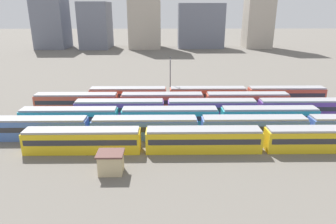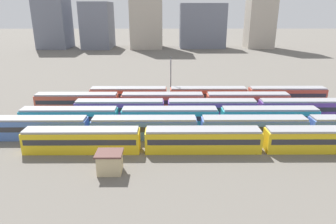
{
  "view_description": "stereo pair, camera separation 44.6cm",
  "coord_description": "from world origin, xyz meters",
  "px_view_note": "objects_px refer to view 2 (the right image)",
  "views": [
    {
      "loc": [
        11.17,
        -43.26,
        21.31
      ],
      "look_at": [
        11.97,
        13.0,
        2.04
      ],
      "focal_mm": 32.25,
      "sensor_mm": 36.0,
      "label": 1
    },
    {
      "loc": [
        11.62,
        -43.27,
        21.31
      ],
      "look_at": [
        11.97,
        13.0,
        2.04
      ],
      "focal_mm": 32.25,
      "sensor_mm": 36.0,
      "label": 2
    }
  ],
  "objects_px": {
    "train_track_3": "(303,108)",
    "train_track_4": "(162,101)",
    "signal_hut": "(110,162)",
    "train_track_2": "(170,117)",
    "train_track_5": "(208,95)",
    "train_track_1": "(308,127)",
    "train_track_0": "(263,139)",
    "catenary_pole_1": "(171,76)"
  },
  "relations": [
    {
      "from": "train_track_4",
      "to": "train_track_5",
      "type": "height_order",
      "value": "same"
    },
    {
      "from": "train_track_1",
      "to": "train_track_4",
      "type": "distance_m",
      "value": 29.82
    },
    {
      "from": "train_track_1",
      "to": "train_track_5",
      "type": "bearing_deg",
      "value": 125.04
    },
    {
      "from": "train_track_1",
      "to": "catenary_pole_1",
      "type": "bearing_deg",
      "value": 134.43
    },
    {
      "from": "train_track_1",
      "to": "train_track_4",
      "type": "bearing_deg",
      "value": 148.46
    },
    {
      "from": "train_track_4",
      "to": "signal_hut",
      "type": "xyz_separation_m",
      "value": [
        -6.86,
        -27.43,
        -0.35
      ]
    },
    {
      "from": "train_track_0",
      "to": "signal_hut",
      "type": "height_order",
      "value": "train_track_0"
    },
    {
      "from": "train_track_1",
      "to": "train_track_5",
      "type": "height_order",
      "value": "same"
    },
    {
      "from": "catenary_pole_1",
      "to": "signal_hut",
      "type": "xyz_separation_m",
      "value": [
        -8.83,
        -35.75,
        -4.26
      ]
    },
    {
      "from": "catenary_pole_1",
      "to": "train_track_5",
      "type": "bearing_deg",
      "value": -19.42
    },
    {
      "from": "train_track_2",
      "to": "train_track_4",
      "type": "height_order",
      "value": "same"
    },
    {
      "from": "catenary_pole_1",
      "to": "train_track_4",
      "type": "bearing_deg",
      "value": -103.31
    },
    {
      "from": "train_track_1",
      "to": "signal_hut",
      "type": "bearing_deg",
      "value": -159.87
    },
    {
      "from": "train_track_1",
      "to": "catenary_pole_1",
      "type": "height_order",
      "value": "catenary_pole_1"
    },
    {
      "from": "train_track_2",
      "to": "signal_hut",
      "type": "bearing_deg",
      "value": -116.07
    },
    {
      "from": "signal_hut",
      "to": "train_track_0",
      "type": "bearing_deg",
      "value": 16.17
    },
    {
      "from": "train_track_2",
      "to": "train_track_4",
      "type": "relative_size",
      "value": 1.0
    },
    {
      "from": "train_track_0",
      "to": "train_track_5",
      "type": "bearing_deg",
      "value": 101.26
    },
    {
      "from": "train_track_5",
      "to": "train_track_0",
      "type": "bearing_deg",
      "value": -78.74
    },
    {
      "from": "train_track_5",
      "to": "signal_hut",
      "type": "relative_size",
      "value": 15.5
    },
    {
      "from": "train_track_0",
      "to": "train_track_5",
      "type": "xyz_separation_m",
      "value": [
        -5.18,
        26.0,
        -0.0
      ]
    },
    {
      "from": "train_track_1",
      "to": "train_track_2",
      "type": "height_order",
      "value": "same"
    },
    {
      "from": "train_track_2",
      "to": "signal_hut",
      "type": "height_order",
      "value": "train_track_2"
    },
    {
      "from": "train_track_0",
      "to": "train_track_2",
      "type": "height_order",
      "value": "same"
    },
    {
      "from": "train_track_0",
      "to": "train_track_3",
      "type": "xyz_separation_m",
      "value": [
        13.13,
        15.6,
        0.0
      ]
    },
    {
      "from": "train_track_2",
      "to": "catenary_pole_1",
      "type": "xyz_separation_m",
      "value": [
        0.5,
        18.72,
        3.91
      ]
    },
    {
      "from": "train_track_2",
      "to": "catenary_pole_1",
      "type": "distance_m",
      "value": 19.13
    },
    {
      "from": "train_track_3",
      "to": "signal_hut",
      "type": "distance_m",
      "value": 42.31
    },
    {
      "from": "catenary_pole_1",
      "to": "signal_hut",
      "type": "height_order",
      "value": "catenary_pole_1"
    },
    {
      "from": "train_track_0",
      "to": "train_track_4",
      "type": "height_order",
      "value": "same"
    },
    {
      "from": "train_track_4",
      "to": "catenary_pole_1",
      "type": "bearing_deg",
      "value": 76.69
    },
    {
      "from": "train_track_0",
      "to": "train_track_3",
      "type": "distance_m",
      "value": 20.39
    },
    {
      "from": "train_track_2",
      "to": "train_track_5",
      "type": "distance_m",
      "value": 18.19
    },
    {
      "from": "signal_hut",
      "to": "train_track_5",
      "type": "bearing_deg",
      "value": 61.53
    },
    {
      "from": "train_track_0",
      "to": "train_track_4",
      "type": "distance_m",
      "value": 26.24
    },
    {
      "from": "train_track_3",
      "to": "train_track_5",
      "type": "height_order",
      "value": "same"
    },
    {
      "from": "train_track_2",
      "to": "train_track_1",
      "type": "bearing_deg",
      "value": -12.25
    },
    {
      "from": "train_track_4",
      "to": "catenary_pole_1",
      "type": "xyz_separation_m",
      "value": [
        1.97,
        8.32,
        3.91
      ]
    },
    {
      "from": "train_track_1",
      "to": "signal_hut",
      "type": "height_order",
      "value": "train_track_1"
    },
    {
      "from": "train_track_3",
      "to": "catenary_pole_1",
      "type": "bearing_deg",
      "value": 153.53
    },
    {
      "from": "train_track_1",
      "to": "catenary_pole_1",
      "type": "distance_m",
      "value": 33.73
    },
    {
      "from": "train_track_3",
      "to": "train_track_4",
      "type": "height_order",
      "value": "same"
    }
  ]
}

